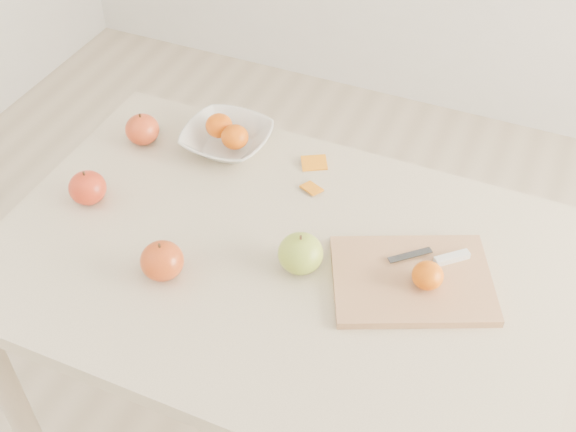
% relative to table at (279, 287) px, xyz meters
% --- Properties ---
extents(table, '(1.20, 0.80, 0.75)m').
position_rel_table_xyz_m(table, '(0.00, 0.00, 0.00)').
color(table, beige).
rests_on(table, ground).
extents(cutting_board, '(0.38, 0.34, 0.02)m').
position_rel_table_xyz_m(cutting_board, '(0.28, 0.04, 0.11)').
color(cutting_board, '#AD8056').
rests_on(cutting_board, table).
extents(board_tangerine, '(0.06, 0.06, 0.05)m').
position_rel_table_xyz_m(board_tangerine, '(0.31, 0.03, 0.14)').
color(board_tangerine, '#C75807').
rests_on(board_tangerine, cutting_board).
extents(fruit_bowl, '(0.21, 0.21, 0.05)m').
position_rel_table_xyz_m(fruit_bowl, '(-0.26, 0.28, 0.12)').
color(fruit_bowl, silver).
rests_on(fruit_bowl, table).
extents(bowl_tangerine_near, '(0.07, 0.07, 0.06)m').
position_rel_table_xyz_m(bowl_tangerine_near, '(-0.29, 0.29, 0.15)').
color(bowl_tangerine_near, '#CA5007').
rests_on(bowl_tangerine_near, fruit_bowl).
extents(bowl_tangerine_far, '(0.07, 0.07, 0.06)m').
position_rel_table_xyz_m(bowl_tangerine_far, '(-0.23, 0.27, 0.15)').
color(bowl_tangerine_far, '#CF4D07').
rests_on(bowl_tangerine_far, fruit_bowl).
extents(orange_peel_a, '(0.07, 0.07, 0.01)m').
position_rel_table_xyz_m(orange_peel_a, '(-0.04, 0.30, 0.10)').
color(orange_peel_a, orange).
rests_on(orange_peel_a, table).
extents(orange_peel_b, '(0.06, 0.05, 0.01)m').
position_rel_table_xyz_m(orange_peel_b, '(-0.01, 0.22, 0.10)').
color(orange_peel_b, orange).
rests_on(orange_peel_b, table).
extents(paring_knife, '(0.15, 0.10, 0.01)m').
position_rel_table_xyz_m(paring_knife, '(0.32, 0.11, 0.12)').
color(paring_knife, silver).
rests_on(paring_knife, cutting_board).
extents(apple_green, '(0.09, 0.09, 0.08)m').
position_rel_table_xyz_m(apple_green, '(0.05, -0.01, 0.14)').
color(apple_green, olive).
rests_on(apple_green, table).
extents(apple_red_c, '(0.09, 0.09, 0.08)m').
position_rel_table_xyz_m(apple_red_c, '(-0.19, -0.14, 0.14)').
color(apple_red_c, maroon).
rests_on(apple_red_c, table).
extents(apple_red_b, '(0.08, 0.08, 0.08)m').
position_rel_table_xyz_m(apple_red_b, '(-0.46, -0.01, 0.14)').
color(apple_red_b, '#A1030A').
rests_on(apple_red_b, table).
extents(apple_red_a, '(0.08, 0.08, 0.07)m').
position_rel_table_xyz_m(apple_red_a, '(-0.46, 0.22, 0.14)').
color(apple_red_a, '#950701').
rests_on(apple_red_a, table).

